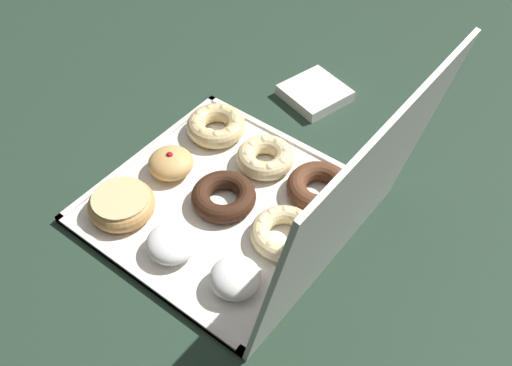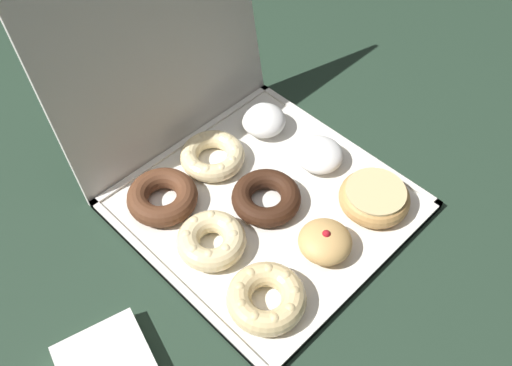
# 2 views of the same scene
# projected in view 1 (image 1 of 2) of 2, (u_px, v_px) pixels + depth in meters

# --- Properties ---
(ground_plane) EXTENTS (3.00, 3.00, 0.00)m
(ground_plane) POSITION_uv_depth(u_px,v_px,m) (224.00, 206.00, 1.12)
(ground_plane) COLOR #233828
(donut_box) EXTENTS (0.43, 0.43, 0.01)m
(donut_box) POSITION_uv_depth(u_px,v_px,m) (224.00, 204.00, 1.11)
(donut_box) COLOR silver
(donut_box) RESTS_ON ground
(box_lid_open) EXTENTS (0.43, 0.08, 0.39)m
(box_lid_open) POSITION_uv_depth(u_px,v_px,m) (356.00, 202.00, 0.87)
(box_lid_open) COLOR silver
(box_lid_open) RESTS_ON ground
(cruller_donut_0) EXTENTS (0.12, 0.12, 0.04)m
(cruller_donut_0) POSITION_uv_depth(u_px,v_px,m) (216.00, 125.00, 1.22)
(cruller_donut_0) COLOR #EACC8C
(cruller_donut_0) RESTS_ON donut_box
(jelly_filled_donut_1) EXTENTS (0.09, 0.09, 0.05)m
(jelly_filled_donut_1) POSITION_uv_depth(u_px,v_px,m) (169.00, 164.00, 1.14)
(jelly_filled_donut_1) COLOR tan
(jelly_filled_donut_1) RESTS_ON donut_box
(glazed_ring_donut_2) EXTENTS (0.12, 0.12, 0.04)m
(glazed_ring_donut_2) POSITION_uv_depth(u_px,v_px,m) (121.00, 204.00, 1.08)
(glazed_ring_donut_2) COLOR tan
(glazed_ring_donut_2) RESTS_ON donut_box
(cruller_donut_3) EXTENTS (0.11, 0.11, 0.04)m
(cruller_donut_3) POSITION_uv_depth(u_px,v_px,m) (266.00, 157.00, 1.16)
(cruller_donut_3) COLOR beige
(cruller_donut_3) RESTS_ON donut_box
(chocolate_cake_ring_donut_4) EXTENTS (0.12, 0.12, 0.03)m
(chocolate_cake_ring_donut_4) POSITION_uv_depth(u_px,v_px,m) (225.00, 195.00, 1.10)
(chocolate_cake_ring_donut_4) COLOR #381E11
(chocolate_cake_ring_donut_4) RESTS_ON donut_box
(powdered_filled_donut_5) EXTENTS (0.09, 0.09, 0.04)m
(powdered_filled_donut_5) POSITION_uv_depth(u_px,v_px,m) (172.00, 243.00, 1.02)
(powdered_filled_donut_5) COLOR white
(powdered_filled_donut_5) RESTS_ON donut_box
(chocolate_cake_ring_donut_6) EXTENTS (0.12, 0.12, 0.04)m
(chocolate_cake_ring_donut_6) POSITION_uv_depth(u_px,v_px,m) (319.00, 187.00, 1.11)
(chocolate_cake_ring_donut_6) COLOR #59331E
(chocolate_cake_ring_donut_6) RESTS_ON donut_box
(cruller_donut_7) EXTENTS (0.12, 0.12, 0.03)m
(cruller_donut_7) POSITION_uv_depth(u_px,v_px,m) (284.00, 233.00, 1.04)
(cruller_donut_7) COLOR beige
(cruller_donut_7) RESTS_ON donut_box
(powdered_filled_donut_8) EXTENTS (0.08, 0.08, 0.05)m
(powdered_filled_donut_8) POSITION_uv_depth(u_px,v_px,m) (235.00, 278.00, 0.97)
(powdered_filled_donut_8) COLOR white
(powdered_filled_donut_8) RESTS_ON donut_box
(napkin_stack) EXTENTS (0.15, 0.15, 0.03)m
(napkin_stack) POSITION_uv_depth(u_px,v_px,m) (315.00, 93.00, 1.32)
(napkin_stack) COLOR white
(napkin_stack) RESTS_ON ground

